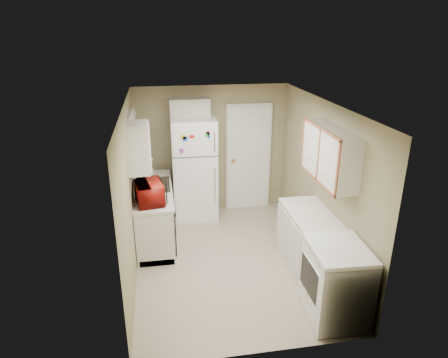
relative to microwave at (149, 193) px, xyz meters
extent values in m
plane|color=beige|center=(1.15, -0.37, -1.05)|extent=(3.80, 3.80, 0.00)
plane|color=white|center=(1.15, -0.37, 1.35)|extent=(3.80, 3.80, 0.00)
plane|color=#998E6A|center=(-0.25, -0.37, 0.15)|extent=(3.80, 3.80, 0.00)
plane|color=#998E6A|center=(2.55, -0.37, 0.15)|extent=(3.80, 3.80, 0.00)
plane|color=#998E6A|center=(1.15, 1.53, 0.15)|extent=(2.80, 2.80, 0.00)
plane|color=#998E6A|center=(1.15, -2.27, 0.15)|extent=(2.80, 2.80, 0.00)
cube|color=silver|center=(0.05, 0.53, -0.60)|extent=(0.60, 1.80, 0.90)
cube|color=black|center=(0.34, -0.07, -0.56)|extent=(0.03, 0.58, 0.72)
cube|color=gray|center=(0.05, 0.68, -0.19)|extent=(0.54, 0.74, 0.16)
imported|color=#9E140D|center=(0.00, 0.00, 0.00)|extent=(0.62, 0.41, 0.38)
imported|color=silver|center=(0.00, 1.18, -0.05)|extent=(0.11, 0.11, 0.20)
cube|color=silver|center=(-0.21, 0.68, 0.55)|extent=(0.10, 0.98, 1.08)
cube|color=silver|center=(-0.10, -0.15, 0.75)|extent=(0.30, 0.45, 0.70)
cube|color=white|center=(0.79, 1.22, -0.10)|extent=(0.80, 0.78, 1.89)
cube|color=silver|center=(0.75, 1.38, 0.95)|extent=(0.70, 0.30, 0.40)
cube|color=white|center=(1.85, 1.49, -0.03)|extent=(0.86, 0.06, 2.08)
cube|color=silver|center=(2.25, -1.17, -0.60)|extent=(0.60, 2.00, 0.90)
cube|color=white|center=(2.20, -1.81, -0.56)|extent=(0.69, 0.83, 0.98)
cube|color=silver|center=(2.40, -0.87, 0.75)|extent=(0.30, 1.20, 0.70)
camera|label=1|loc=(0.19, -5.58, 2.33)|focal=32.00mm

